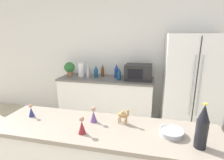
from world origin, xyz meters
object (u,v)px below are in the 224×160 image
back_bottle_1 (89,70)px  wine_bottle (202,127)px  potted_plant (70,68)px  back_bottle_5 (88,72)px  microwave (138,72)px  back_bottle_4 (96,72)px  camel_figurine (123,115)px  back_bottle_0 (119,74)px  fruit_bowl (171,132)px  wise_man_figurine_crimson (94,115)px  paper_towel_roll (81,70)px  refrigerator (191,85)px  back_bottle_3 (103,71)px  wise_man_figurine_blue (31,111)px  back_bottle_2 (117,71)px  wise_man_figurine_purple (82,126)px

back_bottle_1 → wine_bottle: wine_bottle is taller
wine_bottle → potted_plant: bearing=134.1°
back_bottle_5 → potted_plant: bearing=170.2°
back_bottle_5 → wine_bottle: wine_bottle is taller
microwave → back_bottle_4: (-0.80, -0.02, -0.02)m
potted_plant → camel_figurine: potted_plant is taller
back_bottle_0 → fruit_bowl: (0.74, -1.78, -0.02)m
microwave → back_bottle_0: (-0.34, -0.11, -0.03)m
camel_figurine → wise_man_figurine_crimson: (-0.26, -0.03, -0.02)m
paper_towel_roll → wise_man_figurine_crimson: 2.01m
microwave → back_bottle_0: microwave is taller
refrigerator → back_bottle_5: refrigerator is taller
potted_plant → wine_bottle: bearing=-45.9°
back_bottle_1 → microwave: bearing=-0.6°
potted_plant → back_bottle_4: (0.55, -0.01, -0.04)m
back_bottle_3 → refrigerator: bearing=-5.4°
microwave → camel_figurine: bearing=-89.6°
back_bottle_0 → wise_man_figurine_crimson: size_ratio=1.65×
back_bottle_4 → wise_man_figurine_blue: bearing=-91.1°
wise_man_figurine_blue → paper_towel_roll: bearing=98.5°
back_bottle_1 → back_bottle_3: 0.28m
fruit_bowl → wise_man_figurine_blue: 1.24m
back_bottle_1 → potted_plant: bearing=-176.2°
back_bottle_0 → wine_bottle: (0.91, -1.90, 0.11)m
refrigerator → wine_bottle: 1.97m
microwave → wise_man_figurine_crimson: microwave is taller
fruit_bowl → wise_man_figurine_crimson: wise_man_figurine_crimson is taller
back_bottle_0 → back_bottle_2: 0.19m
refrigerator → back_bottle_1: refrigerator is taller
potted_plant → fruit_bowl: bearing=-46.9°
back_bottle_0 → wise_man_figurine_crimson: 1.72m
potted_plant → fruit_bowl: potted_plant is taller
paper_towel_roll → fruit_bowl: size_ratio=1.43×
wine_bottle → fruit_bowl: size_ratio=1.72×
refrigerator → wise_man_figurine_blue: size_ratio=14.11×
back_bottle_3 → wine_bottle: 2.44m
fruit_bowl → wise_man_figurine_blue: bearing=178.3°
back_bottle_3 → wise_man_figurine_crimson: size_ratio=1.83×
back_bottle_3 → fruit_bowl: size_ratio=1.38×
potted_plant → wise_man_figurine_crimson: bearing=-58.5°
back_bottle_3 → wine_bottle: size_ratio=0.80×
back_bottle_0 → back_bottle_1: (-0.63, 0.12, 0.02)m
wise_man_figurine_blue → wise_man_figurine_purple: bearing=-16.3°
potted_plant → microwave: microwave is taller
refrigerator → back_bottle_4: size_ratio=6.97×
refrigerator → camel_figurine: 1.94m
potted_plant → back_bottle_2: bearing=4.7°
back_bottle_3 → paper_towel_roll: bearing=-168.1°
back_bottle_2 → wise_man_figurine_crimson: bearing=-84.6°
refrigerator → back_bottle_2: 1.33m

